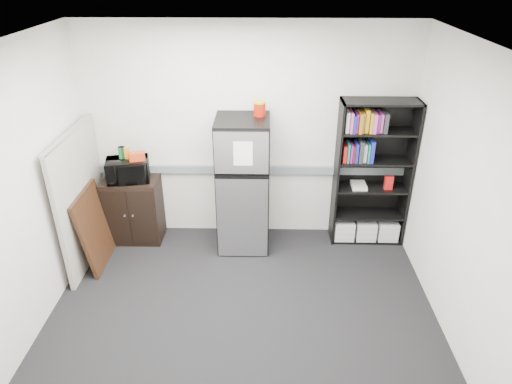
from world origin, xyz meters
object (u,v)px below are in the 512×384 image
at_px(cabinet, 134,210).
at_px(refrigerator, 243,185).
at_px(microwave, 128,170).
at_px(bookshelf, 372,175).
at_px(cubicle_partition, 81,198).

distance_m(cabinet, refrigerator, 1.46).
bearing_deg(microwave, cabinet, 78.08).
relative_size(bookshelf, cabinet, 2.17).
bearing_deg(cubicle_partition, bookshelf, 8.06).
distance_m(cubicle_partition, cabinet, 0.73).
xyz_separation_m(microwave, refrigerator, (1.40, -0.06, -0.16)).
bearing_deg(refrigerator, microwave, 177.26).
distance_m(cubicle_partition, microwave, 0.63).
relative_size(cubicle_partition, microwave, 3.26).
bearing_deg(microwave, cubicle_partition, -150.08).
bearing_deg(refrigerator, cubicle_partition, -169.73).
height_order(bookshelf, cabinet, bookshelf).
xyz_separation_m(cabinet, refrigerator, (1.40, -0.08, 0.41)).
bearing_deg(bookshelf, cabinet, -178.76).
relative_size(bookshelf, microwave, 3.72).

